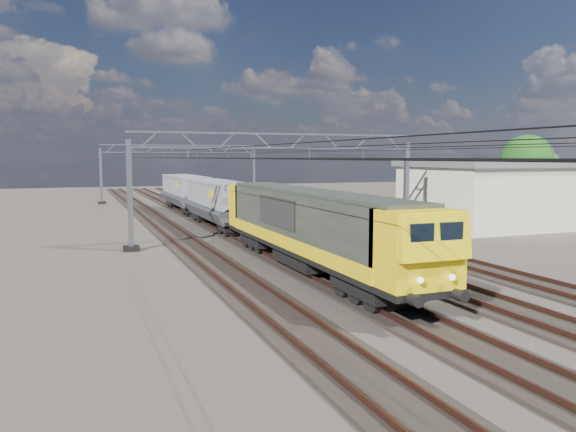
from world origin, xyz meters
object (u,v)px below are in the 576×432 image
object	(u,v)px
catenary_gantry_mid	(281,183)
tree_far	(531,163)
locomotive	(309,224)
catenary_gantry_far	(181,171)
industrial_shed	(523,192)
hopper_wagon_mid	(186,190)
hopper_wagon_lead	(220,200)

from	to	relation	value
catenary_gantry_mid	tree_far	bearing A→B (deg)	17.89
catenary_gantry_mid	locomotive	bearing A→B (deg)	-101.98
catenary_gantry_far	industrial_shed	size ratio (longest dim) A/B	1.07
catenary_gantry_mid	locomotive	world-z (taller)	catenary_gantry_mid
industrial_shed	tree_far	size ratio (longest dim) A/B	2.38
locomotive	industrial_shed	world-z (taller)	industrial_shed
industrial_shed	hopper_wagon_mid	bearing A→B (deg)	139.54
catenary_gantry_far	hopper_wagon_mid	distance (m)	13.78
tree_far	hopper_wagon_mid	bearing A→B (deg)	158.58
hopper_wagon_mid	hopper_wagon_lead	bearing A→B (deg)	-90.00
catenary_gantry_mid	hopper_wagon_lead	size ratio (longest dim) A/B	1.53
hopper_wagon_mid	industrial_shed	bearing A→B (deg)	-40.46
catenary_gantry_mid	tree_far	distance (m)	31.88
hopper_wagon_lead	locomotive	bearing A→B (deg)	-90.00
catenary_gantry_far	industrial_shed	bearing A→B (deg)	-57.09
catenary_gantry_mid	hopper_wagon_mid	xyz separation A→B (m)	(-2.00, 22.47, -1.67)
hopper_wagon_mid	industrial_shed	distance (m)	31.55
locomotive	catenary_gantry_mid	bearing A→B (deg)	78.02
industrial_shed	tree_far	distance (m)	11.62
catenary_gantry_far	locomotive	bearing A→B (deg)	-92.52
tree_far	hopper_wagon_lead	bearing A→B (deg)	-177.31
locomotive	hopper_wagon_mid	distance (m)	31.90
hopper_wagon_mid	industrial_shed	size ratio (longest dim) A/B	0.70
hopper_wagon_mid	industrial_shed	xyz separation A→B (m)	(24.00, -20.47, 0.49)
hopper_wagon_lead	industrial_shed	world-z (taller)	industrial_shed
hopper_wagon_mid	industrial_shed	world-z (taller)	industrial_shed
locomotive	hopper_wagon_lead	bearing A→B (deg)	90.00
catenary_gantry_mid	locomotive	distance (m)	9.77
industrial_shed	catenary_gantry_far	bearing A→B (deg)	122.91
catenary_gantry_far	tree_far	xyz separation A→B (m)	(30.32, -26.21, 1.07)
locomotive	hopper_wagon_lead	world-z (taller)	locomotive
industrial_shed	tree_far	world-z (taller)	tree_far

